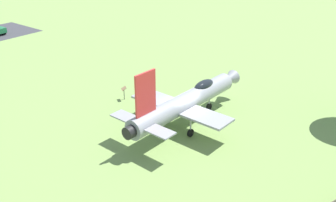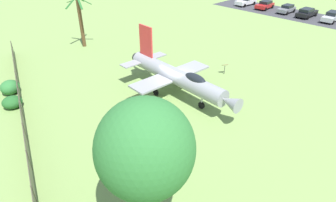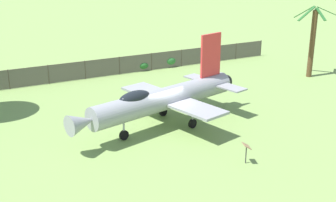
# 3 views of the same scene
# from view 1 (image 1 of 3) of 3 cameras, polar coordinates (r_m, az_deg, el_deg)

# --- Properties ---
(ground_plane) EXTENTS (200.00, 200.00, 0.00)m
(ground_plane) POSITION_cam_1_polar(r_m,az_deg,el_deg) (29.25, 2.41, -3.53)
(ground_plane) COLOR #75934C
(display_jet) EXTENTS (8.39, 12.03, 5.46)m
(display_jet) POSITION_cam_1_polar(r_m,az_deg,el_deg) (28.61, 2.88, 0.06)
(display_jet) COLOR gray
(display_jet) RESTS_ON ground_plane
(info_plaque) EXTENTS (0.64, 0.46, 1.14)m
(info_plaque) POSITION_cam_1_polar(r_m,az_deg,el_deg) (33.17, -6.54, 1.60)
(info_plaque) COLOR #333333
(info_plaque) RESTS_ON ground_plane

